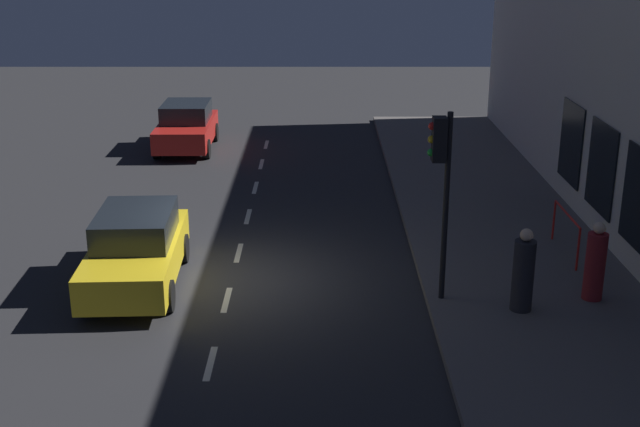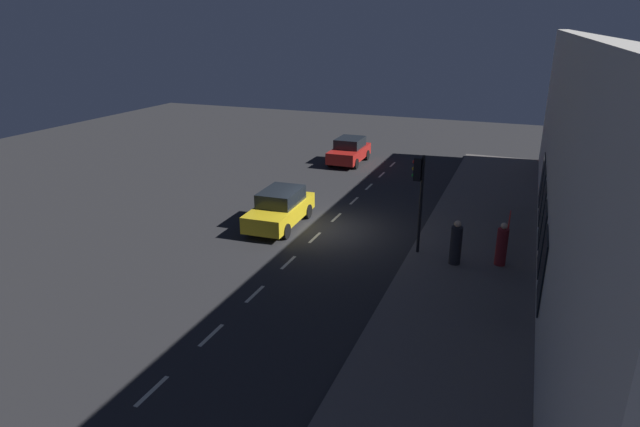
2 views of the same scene
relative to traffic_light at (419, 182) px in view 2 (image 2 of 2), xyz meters
The scene contains 10 objects.
ground_plane 5.20m from the traffic_light, 163.79° to the left, with size 60.00×60.00×0.00m, color #28282B.
sidewalk 3.69m from the traffic_light, 30.03° to the left, with size 4.50×32.00×0.15m.
building_facade 4.92m from the traffic_light, 14.60° to the left, with size 0.65×32.00×8.01m.
lane_centre_line 5.06m from the traffic_light, behind, with size 0.12×27.20×0.01m.
traffic_light is the anchor object (origin of this frame).
parked_car_0 6.51m from the traffic_light, behind, with size 1.95×4.25×1.58m.
parked_car_1 14.46m from the traffic_light, 118.49° to the left, with size 1.88×3.94×1.58m.
pedestrian_0 2.58m from the traffic_light, 19.12° to the right, with size 0.57×0.57×1.64m.
pedestrian_1 3.68m from the traffic_light, ahead, with size 0.55×0.55×1.60m.
red_railing 4.47m from the traffic_light, 36.26° to the left, with size 0.05×1.97×0.97m.
Camera 2 is at (7.60, -19.68, 8.27)m, focal length 29.73 mm.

